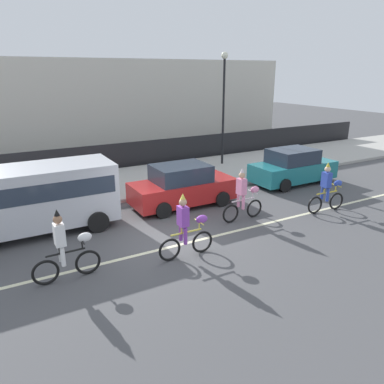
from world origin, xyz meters
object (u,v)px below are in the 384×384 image
at_px(parked_van_silver, 37,194).
at_px(street_lamp_post, 224,92).
at_px(parade_cyclist_cobalt, 328,190).
at_px(parked_car_red, 183,186).
at_px(parade_cyclist_purple, 187,229).
at_px(parade_cyclist_pink, 244,197).
at_px(parade_cyclist_zebra, 66,249).
at_px(parked_car_teal, 293,167).

bearing_deg(parked_van_silver, street_lamp_post, 23.78).
bearing_deg(parade_cyclist_cobalt, street_lamp_post, 85.93).
height_order(parade_cyclist_cobalt, street_lamp_post, street_lamp_post).
bearing_deg(parked_car_red, parade_cyclist_purple, -116.46).
relative_size(parade_cyclist_purple, street_lamp_post, 0.33).
distance_m(parked_car_red, street_lamp_post, 7.46).
relative_size(parade_cyclist_pink, parade_cyclist_cobalt, 1.00).
distance_m(parade_cyclist_zebra, parade_cyclist_purple, 3.24).
bearing_deg(parked_car_teal, parade_cyclist_zebra, -161.99).
relative_size(parade_cyclist_pink, parked_car_red, 0.47).
bearing_deg(parade_cyclist_zebra, parade_cyclist_pink, 9.48).
distance_m(parade_cyclist_zebra, street_lamp_post, 13.26).
xyz_separation_m(parked_car_red, parked_car_teal, (5.93, 0.15, 0.00)).
bearing_deg(parked_car_red, parade_cyclist_pink, -64.31).
bearing_deg(parked_car_teal, parade_cyclist_purple, -152.98).
relative_size(parade_cyclist_purple, parked_car_red, 0.47).
distance_m(parade_cyclist_purple, parked_car_red, 4.31).
height_order(parade_cyclist_cobalt, parked_car_teal, parade_cyclist_cobalt).
distance_m(parade_cyclist_cobalt, parked_van_silver, 10.21).
xyz_separation_m(parade_cyclist_purple, parked_van_silver, (-3.33, 3.95, 0.44)).
bearing_deg(parade_cyclist_cobalt, parade_cyclist_purple, -174.69).
relative_size(parade_cyclist_purple, parade_cyclist_cobalt, 1.00).
relative_size(parade_cyclist_zebra, parade_cyclist_purple, 1.00).
xyz_separation_m(parade_cyclist_pink, parade_cyclist_cobalt, (3.22, -0.87, 0.00)).
bearing_deg(parade_cyclist_purple, parked_car_teal, 27.02).
bearing_deg(parade_cyclist_purple, parade_cyclist_cobalt, 5.31).
bearing_deg(parade_cyclist_cobalt, parade_cyclist_zebra, -178.92).
distance_m(parade_cyclist_zebra, parked_van_silver, 3.57).
distance_m(parked_van_silver, parked_car_teal, 11.19).
distance_m(parade_cyclist_purple, parade_cyclist_pink, 3.40).
distance_m(parade_cyclist_pink, parked_car_red, 2.66).
bearing_deg(parade_cyclist_zebra, parade_cyclist_purple, -7.19).
height_order(parade_cyclist_pink, parked_car_red, parade_cyclist_pink).
bearing_deg(parade_cyclist_cobalt, parked_car_teal, 65.59).
xyz_separation_m(parked_van_silver, street_lamp_post, (10.19, 4.49, 2.71)).
xyz_separation_m(parade_cyclist_cobalt, street_lamp_post, (0.56, 7.86, 3.15)).
bearing_deg(parade_cyclist_zebra, parade_cyclist_cobalt, 1.08).
relative_size(parade_cyclist_zebra, parked_van_silver, 0.38).
height_order(parade_cyclist_cobalt, parked_car_red, parade_cyclist_cobalt).
relative_size(parade_cyclist_zebra, parade_cyclist_pink, 1.00).
distance_m(parade_cyclist_zebra, parade_cyclist_cobalt, 9.51).
bearing_deg(parade_cyclist_purple, parked_car_red, 63.54).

